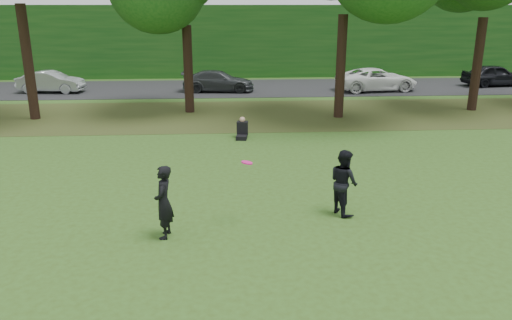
% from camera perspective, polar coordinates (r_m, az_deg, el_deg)
% --- Properties ---
extents(ground, '(120.00, 120.00, 0.00)m').
position_cam_1_polar(ground, '(11.50, 3.21, -8.64)').
color(ground, '#314B17').
rests_on(ground, ground).
extents(leaf_litter, '(60.00, 7.00, 0.01)m').
position_cam_1_polar(leaf_litter, '(23.83, -0.45, 5.18)').
color(leaf_litter, '#3E3116').
rests_on(leaf_litter, ground).
extents(street, '(70.00, 7.00, 0.02)m').
position_cam_1_polar(street, '(31.69, -1.27, 8.24)').
color(street, black).
rests_on(street, ground).
extents(far_hedge, '(70.00, 3.00, 5.00)m').
position_cam_1_polar(far_hedge, '(37.37, -1.70, 13.48)').
color(far_hedge, '#154B16').
rests_on(far_hedge, ground).
extents(player_left, '(0.45, 0.65, 1.68)m').
position_cam_1_polar(player_left, '(11.29, -10.51, -4.76)').
color(player_left, black).
rests_on(player_left, ground).
extents(player_right, '(0.87, 0.98, 1.66)m').
position_cam_1_polar(player_right, '(12.56, 10.00, -2.49)').
color(player_right, black).
rests_on(player_right, ground).
extents(parked_cars, '(40.02, 3.71, 1.37)m').
position_cam_1_polar(parked_cars, '(30.65, -0.20, 9.19)').
color(parked_cars, black).
rests_on(parked_cars, street).
extents(frisbee, '(0.29, 0.28, 0.08)m').
position_cam_1_polar(frisbee, '(11.62, -1.04, -0.29)').
color(frisbee, '#E81380').
rests_on(frisbee, ground).
extents(seated_person, '(0.51, 0.78, 0.83)m').
position_cam_1_polar(seated_person, '(19.63, -1.59, 3.43)').
color(seated_person, black).
rests_on(seated_person, ground).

